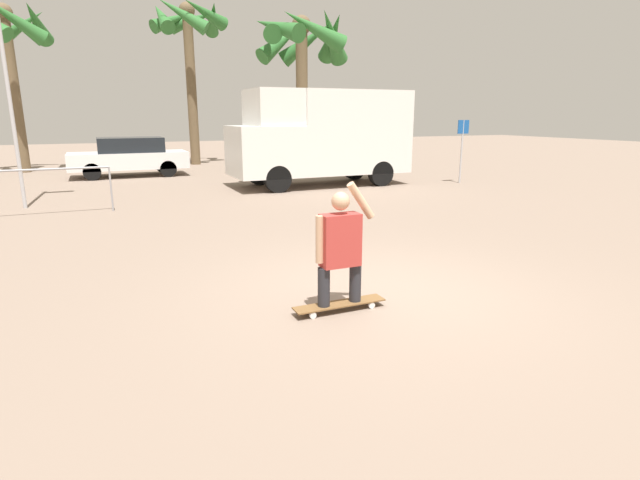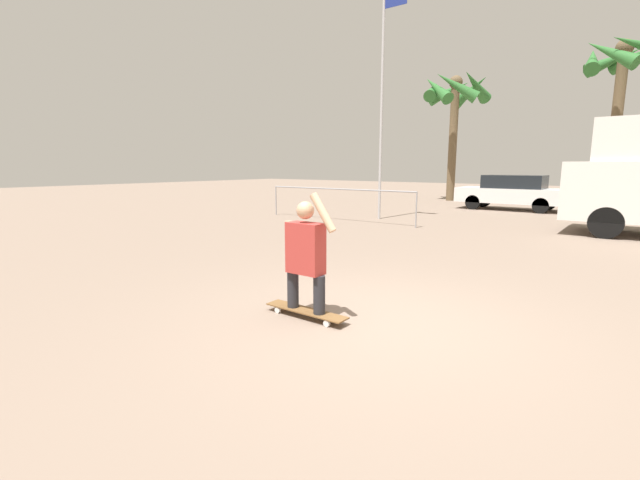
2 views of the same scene
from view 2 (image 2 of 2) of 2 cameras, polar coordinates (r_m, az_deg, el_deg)
The scene contains 8 objects.
ground_plane at distance 5.12m, azimuth 8.02°, elevation -10.90°, with size 80.00×80.00×0.00m, color gray.
skateboard at distance 5.22m, azimuth -1.89°, elevation -9.48°, with size 1.12×0.22×0.09m.
person_skateboarder at distance 5.03m, azimuth -1.95°, elevation -1.53°, with size 0.73×0.22×1.42m.
parked_car_white at distance 19.43m, azimuth 24.20°, elevation 5.88°, with size 4.16×1.71×1.43m.
palm_tree_center_background at distance 23.01m, azimuth 35.39°, elevation 18.19°, with size 3.31×3.57×7.14m.
palm_tree_far_left at distance 23.77m, azimuth 17.37°, elevation 17.71°, with size 3.36×3.59×6.46m.
flagpole at distance 15.00m, azimuth 8.45°, elevation 19.06°, with size 0.86×0.12×7.57m.
plaza_railing_segment at distance 14.20m, azimuth 2.41°, elevation 6.33°, with size 5.64×0.05×1.08m.
Camera 2 is at (2.31, -4.20, 1.81)m, focal length 24.00 mm.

